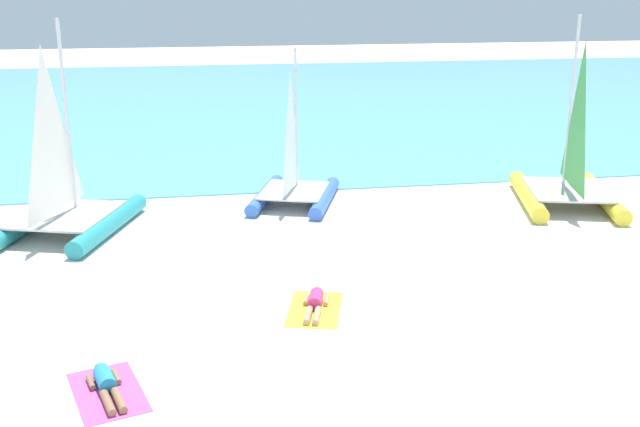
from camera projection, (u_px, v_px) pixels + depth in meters
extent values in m
plane|color=white|center=(294.00, 206.00, 23.78)|extent=(120.00, 120.00, 0.00)
cube|color=#5BB2C1|center=(242.00, 101.00, 44.09)|extent=(120.00, 40.00, 0.05)
cylinder|color=teal|center=(31.00, 221.00, 21.47)|extent=(1.86, 4.38, 0.51)
cylinder|color=teal|center=(109.00, 224.00, 21.15)|extent=(1.86, 4.38, 0.51)
cube|color=silver|center=(65.00, 215.00, 21.03)|extent=(3.10, 3.43, 0.06)
cylinder|color=silver|center=(67.00, 117.00, 20.86)|extent=(0.11, 0.11, 5.29)
pyramid|color=white|center=(49.00, 130.00, 19.92)|extent=(0.78, 2.23, 4.45)
cylinder|color=blue|center=(265.00, 195.00, 24.18)|extent=(1.59, 3.61, 0.42)
cylinder|color=blue|center=(325.00, 198.00, 23.89)|extent=(1.59, 3.61, 0.42)
cube|color=silver|center=(293.00, 191.00, 23.80)|extent=(2.58, 2.85, 0.05)
cylinder|color=silver|center=(296.00, 119.00, 23.66)|extent=(0.09, 0.09, 4.38)
pyramid|color=white|center=(291.00, 129.00, 22.89)|extent=(0.67, 1.84, 3.68)
cylinder|color=yellow|center=(528.00, 196.00, 23.95)|extent=(1.64, 4.41, 0.51)
cylinder|color=yellow|center=(603.00, 198.00, 23.76)|extent=(1.64, 4.41, 0.51)
cube|color=silver|center=(568.00, 190.00, 23.57)|extent=(2.98, 3.34, 0.06)
cylinder|color=silver|center=(571.00, 103.00, 23.41)|extent=(0.11, 0.11, 5.28)
pyramid|color=#4CA54C|center=(579.00, 113.00, 22.46)|extent=(0.66, 2.26, 4.43)
cube|color=#D84C99|center=(108.00, 392.00, 13.02)|extent=(1.59, 2.13, 0.01)
cylinder|color=#268CCC|center=(105.00, 379.00, 13.15)|extent=(0.46, 0.68, 0.30)
sphere|color=#8C6647|center=(100.00, 368.00, 13.50)|extent=(0.22, 0.22, 0.22)
cylinder|color=#8C6647|center=(108.00, 402.00, 12.58)|extent=(0.35, 0.79, 0.14)
cylinder|color=#8C6647|center=(118.00, 399.00, 12.65)|extent=(0.35, 0.79, 0.14)
cylinder|color=#8C6647|center=(91.00, 382.00, 13.21)|extent=(0.22, 0.46, 0.10)
cylinder|color=#8C6647|center=(116.00, 377.00, 13.40)|extent=(0.22, 0.46, 0.10)
cube|color=yellow|center=(315.00, 309.00, 16.30)|extent=(1.56, 2.12, 0.01)
cylinder|color=#D83372|center=(316.00, 299.00, 16.44)|extent=(0.45, 0.68, 0.30)
sphere|color=tan|center=(317.00, 291.00, 16.83)|extent=(0.22, 0.22, 0.22)
cylinder|color=tan|center=(308.00, 315.00, 15.85)|extent=(0.34, 0.79, 0.14)
cylinder|color=tan|center=(317.00, 315.00, 15.84)|extent=(0.34, 0.79, 0.14)
cylinder|color=tan|center=(306.00, 299.00, 16.63)|extent=(0.21, 0.46, 0.10)
cylinder|color=tan|center=(326.00, 300.00, 16.59)|extent=(0.21, 0.46, 0.10)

